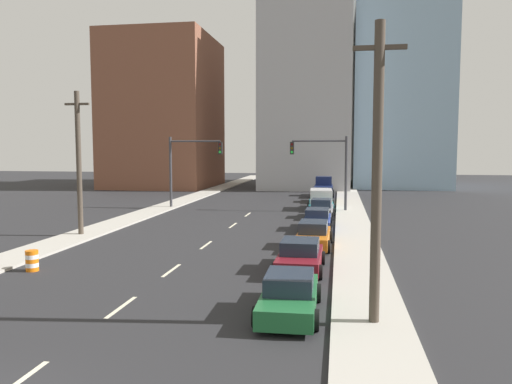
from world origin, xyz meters
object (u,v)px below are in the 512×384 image
at_px(traffic_signal_left, 185,162).
at_px(box_truck_teal, 321,200).
at_px(traffic_signal_right, 330,162).
at_px(sedan_green, 289,295).
at_px(sedan_yellow, 320,196).
at_px(traffic_barrel, 32,261).
at_px(pickup_truck_navy, 324,188).
at_px(sedan_blue, 317,220).
at_px(sedan_maroon, 300,257).
at_px(sedan_orange, 313,235).
at_px(sedan_gray, 321,209).
at_px(utility_pole_right_near, 377,173).
at_px(utility_pole_left_mid, 79,162).

xyz_separation_m(traffic_signal_left, box_truck_teal, (12.37, 1.17, -3.41)).
height_order(traffic_signal_right, sedan_green, traffic_signal_right).
height_order(traffic_signal_right, sedan_yellow, traffic_signal_right).
bearing_deg(traffic_barrel, traffic_signal_right, 61.60).
bearing_deg(traffic_signal_right, pickup_truck_navy, 93.88).
distance_m(traffic_signal_right, sedan_yellow, 8.27).
xyz_separation_m(traffic_barrel, pickup_truck_navy, (11.97, 37.25, 0.44)).
bearing_deg(sedan_green, box_truck_teal, 88.99).
bearing_deg(traffic_barrel, sedan_blue, 48.07).
bearing_deg(sedan_yellow, sedan_maroon, -92.96).
xyz_separation_m(sedan_orange, pickup_truck_navy, (-0.34, 29.70, 0.24)).
relative_size(sedan_green, sedan_maroon, 1.05).
bearing_deg(sedan_blue, sedan_green, -90.22).
xyz_separation_m(sedan_blue, sedan_yellow, (-0.49, 17.52, -0.00)).
bearing_deg(traffic_signal_left, sedan_yellow, 31.41).
xyz_separation_m(sedan_green, sedan_maroon, (-0.10, 5.96, 0.01)).
distance_m(traffic_signal_right, sedan_orange, 16.68).
xyz_separation_m(traffic_signal_right, pickup_truck_navy, (-0.91, 13.43, -3.38)).
height_order(traffic_signal_right, sedan_orange, traffic_signal_right).
relative_size(sedan_gray, box_truck_teal, 0.76).
height_order(traffic_barrel, sedan_blue, sedan_blue).
height_order(traffic_signal_left, traffic_barrel, traffic_signal_left).
relative_size(sedan_maroon, sedan_blue, 0.95).
height_order(traffic_signal_left, pickup_truck_navy, traffic_signal_left).
distance_m(traffic_signal_left, utility_pole_right_near, 32.15).
relative_size(utility_pole_left_mid, sedan_green, 1.94).
xyz_separation_m(traffic_barrel, sedan_maroon, (11.98, 2.04, 0.18)).
distance_m(traffic_barrel, sedan_blue, 18.36).
bearing_deg(sedan_green, pickup_truck_navy, 89.21).
bearing_deg(box_truck_teal, sedan_yellow, 90.43).
height_order(traffic_signal_right, box_truck_teal, traffic_signal_right).
relative_size(utility_pole_left_mid, sedan_gray, 2.12).
xyz_separation_m(box_truck_teal, sedan_yellow, (-0.34, 6.18, -0.22)).
distance_m(traffic_barrel, sedan_yellow, 33.32).
relative_size(utility_pole_left_mid, box_truck_teal, 1.61).
xyz_separation_m(traffic_signal_right, utility_pole_right_near, (1.94, -28.39, 0.51)).
distance_m(utility_pole_right_near, sedan_green, 5.03).
relative_size(utility_pole_left_mid, sedan_blue, 1.93).
height_order(sedan_blue, sedan_gray, sedan_gray).
xyz_separation_m(traffic_signal_right, sedan_orange, (-0.57, -16.27, -3.62)).
bearing_deg(traffic_signal_left, traffic_signal_right, 0.00).
bearing_deg(utility_pole_left_mid, sedan_gray, 36.29).
xyz_separation_m(sedan_blue, box_truck_teal, (-0.15, 11.33, 0.22)).
relative_size(traffic_signal_right, sedan_blue, 1.39).
height_order(traffic_signal_right, pickup_truck_navy, traffic_signal_right).
height_order(traffic_barrel, box_truck_teal, box_truck_teal).
height_order(sedan_maroon, sedan_blue, sedan_blue).
bearing_deg(traffic_signal_right, sedan_gray, -97.37).
distance_m(utility_pole_left_mid, sedan_blue, 15.99).
bearing_deg(sedan_maroon, traffic_signal_right, 88.12).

